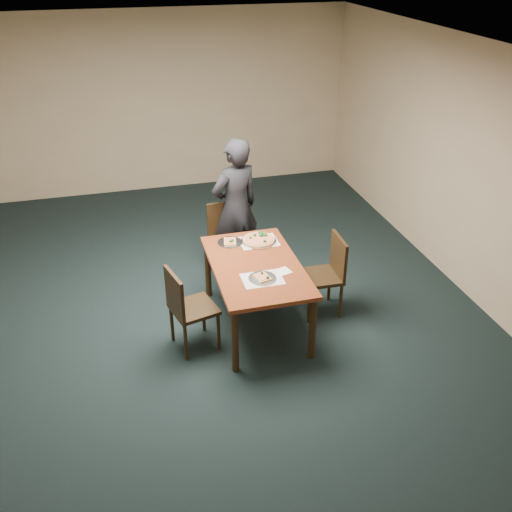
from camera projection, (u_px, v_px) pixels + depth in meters
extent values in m
plane|color=black|center=(214.00, 321.00, 6.28)|extent=(8.00, 8.00, 0.00)
plane|color=#C6AD89|center=(161.00, 104.00, 8.95)|extent=(6.00, 0.00, 6.00)
plane|color=#C6AD89|center=(477.00, 176.00, 6.27)|extent=(0.00, 8.00, 8.00)
plane|color=white|center=(202.00, 57.00, 4.90)|extent=(8.00, 8.00, 0.00)
cube|color=#622713|center=(256.00, 266.00, 5.89)|extent=(0.90, 1.50, 0.04)
cylinder|color=black|center=(235.00, 341.00, 5.41)|extent=(0.07, 0.07, 0.70)
cylinder|color=black|center=(208.00, 269.00, 6.57)|extent=(0.07, 0.07, 0.70)
cylinder|color=black|center=(313.00, 329.00, 5.58)|extent=(0.07, 0.07, 0.70)
cylinder|color=black|center=(273.00, 261.00, 6.74)|extent=(0.07, 0.07, 0.70)
cube|color=black|center=(229.00, 243.00, 6.93)|extent=(0.45, 0.45, 0.04)
cylinder|color=black|center=(220.00, 269.00, 6.84)|extent=(0.04, 0.04, 0.43)
cylinder|color=black|center=(211.00, 255.00, 7.14)|extent=(0.04, 0.04, 0.43)
cylinder|color=black|center=(248.00, 264.00, 6.95)|extent=(0.04, 0.04, 0.43)
cylinder|color=black|center=(239.00, 251.00, 7.24)|extent=(0.04, 0.04, 0.43)
cube|color=black|center=(224.00, 219.00, 6.96)|extent=(0.42, 0.07, 0.44)
cube|color=black|center=(194.00, 308.00, 5.71)|extent=(0.51, 0.51, 0.04)
cylinder|color=black|center=(219.00, 331.00, 5.77)|extent=(0.04, 0.04, 0.43)
cylinder|color=black|center=(186.00, 342.00, 5.61)|extent=(0.04, 0.04, 0.43)
cylinder|color=black|center=(204.00, 314.00, 6.04)|extent=(0.04, 0.04, 0.43)
cylinder|color=black|center=(172.00, 323.00, 5.88)|extent=(0.04, 0.04, 0.43)
cube|color=black|center=(174.00, 294.00, 5.51)|extent=(0.14, 0.42, 0.44)
cube|color=black|center=(321.00, 277.00, 6.24)|extent=(0.43, 0.43, 0.04)
cylinder|color=black|center=(299.00, 288.00, 6.47)|extent=(0.04, 0.04, 0.43)
cylinder|color=black|center=(329.00, 284.00, 6.55)|extent=(0.04, 0.04, 0.43)
cylinder|color=black|center=(309.00, 306.00, 6.17)|extent=(0.04, 0.04, 0.43)
cylinder|color=black|center=(341.00, 301.00, 6.24)|extent=(0.04, 0.04, 0.43)
cube|color=black|center=(339.00, 256.00, 6.16)|extent=(0.05, 0.42, 0.44)
imported|color=black|center=(235.00, 207.00, 6.85)|extent=(0.73, 0.59, 1.72)
cube|color=white|center=(259.00, 241.00, 6.32)|extent=(0.42, 0.32, 0.00)
cube|color=white|center=(262.00, 279.00, 5.63)|extent=(0.40, 0.30, 0.00)
cylinder|color=silver|center=(259.00, 241.00, 6.31)|extent=(0.39, 0.39, 0.01)
cylinder|color=tan|center=(259.00, 240.00, 6.31)|extent=(0.35, 0.35, 0.02)
cylinder|color=#F5C17F|center=(259.00, 238.00, 6.30)|extent=(0.31, 0.31, 0.01)
sphere|color=#164716|center=(264.00, 235.00, 6.33)|extent=(0.04, 0.04, 0.04)
sphere|color=#164716|center=(260.00, 232.00, 6.39)|extent=(0.04, 0.04, 0.04)
sphere|color=#164716|center=(265.00, 241.00, 6.21)|extent=(0.04, 0.04, 0.04)
sphere|color=#164716|center=(265.00, 234.00, 6.36)|extent=(0.04, 0.04, 0.04)
sphere|color=#164716|center=(261.00, 235.00, 6.33)|extent=(0.04, 0.04, 0.04)
sphere|color=#164716|center=(261.00, 234.00, 6.35)|extent=(0.04, 0.04, 0.04)
sphere|color=#164716|center=(262.00, 233.00, 6.37)|extent=(0.04, 0.04, 0.04)
sphere|color=#164716|center=(266.00, 235.00, 6.34)|extent=(0.04, 0.04, 0.04)
sphere|color=#164716|center=(255.00, 235.00, 6.34)|extent=(0.04, 0.04, 0.04)
sphere|color=#164716|center=(250.00, 238.00, 6.29)|extent=(0.03, 0.03, 0.03)
cylinder|color=silver|center=(262.00, 278.00, 5.63)|extent=(0.28, 0.28, 0.01)
cube|color=tan|center=(262.00, 277.00, 5.62)|extent=(0.17, 0.20, 0.02)
cube|color=#F5C17F|center=(262.00, 276.00, 5.61)|extent=(0.13, 0.16, 0.01)
sphere|color=#164716|center=(268.00, 277.00, 5.58)|extent=(0.03, 0.03, 0.03)
sphere|color=#164716|center=(262.00, 273.00, 5.65)|extent=(0.03, 0.03, 0.03)
cylinder|color=silver|center=(230.00, 242.00, 6.29)|extent=(0.28, 0.28, 0.01)
cube|color=tan|center=(230.00, 241.00, 6.28)|extent=(0.16, 0.19, 0.02)
cube|color=#F5C17F|center=(230.00, 241.00, 6.27)|extent=(0.13, 0.16, 0.01)
sphere|color=#164716|center=(230.00, 241.00, 6.23)|extent=(0.03, 0.03, 0.03)
sphere|color=#164716|center=(232.00, 240.00, 6.25)|extent=(0.03, 0.03, 0.03)
cube|color=white|center=(283.00, 271.00, 5.75)|extent=(0.17, 0.17, 0.01)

